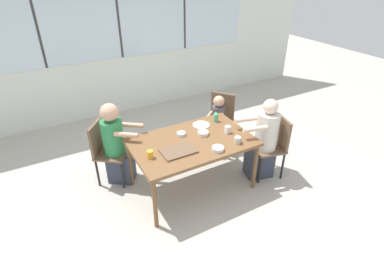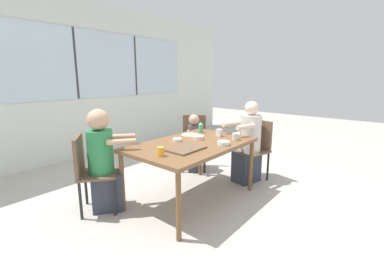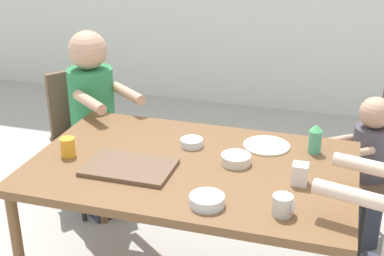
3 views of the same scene
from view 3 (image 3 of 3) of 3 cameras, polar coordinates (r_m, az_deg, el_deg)
name	(u,v)px [view 3 (image 3 of 3)]	position (r m, az deg, el deg)	size (l,w,h in m)	color
dining_table	(192,175)	(2.51, 0.00, -5.00)	(1.49, 0.95, 0.72)	brown
chair_for_man_blue_shirt	(85,125)	(3.48, -11.38, 0.32)	(0.56, 0.56, 0.86)	brown
person_man_blue_shirt	(96,129)	(3.34, -10.22, -0.11)	(0.56, 0.51, 1.15)	#333847
person_toddler	(362,179)	(3.08, 17.72, -5.21)	(0.39, 0.36, 0.90)	#333847
food_tray_dark	(129,167)	(2.44, -6.71, -4.19)	(0.40, 0.26, 0.02)	brown
coffee_mug	(283,205)	(2.11, 9.70, -8.13)	(0.09, 0.08, 0.08)	beige
sippy_cup	(315,138)	(2.62, 13.01, -1.08)	(0.06, 0.06, 0.15)	#4CA57F
juice_glass	(68,147)	(2.60, -13.10, -2.00)	(0.07, 0.07, 0.09)	gold
milk_carton_small	(300,174)	(2.34, 11.44, -4.85)	(0.07, 0.07, 0.09)	silver
bowl_white_shallow	(207,200)	(2.15, 1.60, -7.74)	(0.14, 0.14, 0.04)	silver
bowl_cereal	(192,143)	(2.64, -0.04, -1.56)	(0.11, 0.11, 0.04)	silver
bowl_fruit	(236,159)	(2.48, 4.70, -3.34)	(0.14, 0.14, 0.04)	silver
plate_tortillas	(266,146)	(2.67, 7.94, -1.88)	(0.23, 0.23, 0.01)	beige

